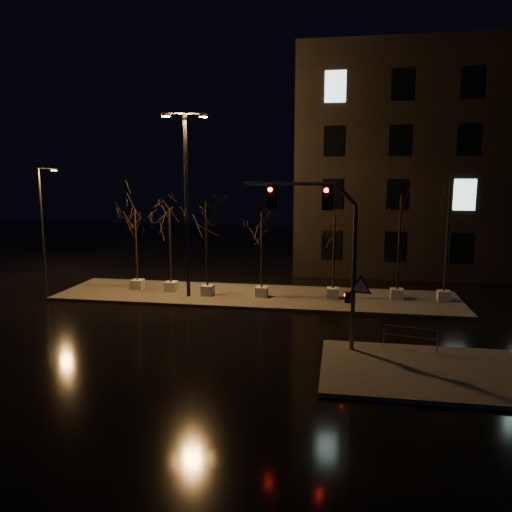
# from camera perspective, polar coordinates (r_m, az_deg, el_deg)

# --- Properties ---
(ground) EXTENTS (90.00, 90.00, 0.00)m
(ground) POSITION_cam_1_polar(r_m,az_deg,el_deg) (22.03, -2.73, -8.52)
(ground) COLOR black
(ground) RESTS_ON ground
(median) EXTENTS (22.00, 5.00, 0.15)m
(median) POSITION_cam_1_polar(r_m,az_deg,el_deg) (27.68, -0.07, -4.61)
(median) COLOR #484640
(median) RESTS_ON ground
(sidewalk_corner) EXTENTS (7.00, 5.00, 0.15)m
(sidewalk_corner) POSITION_cam_1_polar(r_m,az_deg,el_deg) (18.48, 18.64, -12.36)
(sidewalk_corner) COLOR #484640
(sidewalk_corner) RESTS_ON ground
(building) EXTENTS (25.00, 12.00, 15.00)m
(building) POSITION_cam_1_polar(r_m,az_deg,el_deg) (39.63, 23.83, 9.65)
(building) COLOR black
(building) RESTS_ON ground
(tree_0) EXTENTS (1.80, 1.80, 4.74)m
(tree_0) POSITION_cam_1_polar(r_m,az_deg,el_deg) (29.28, -13.63, 3.19)
(tree_0) COLOR beige
(tree_0) RESTS_ON median
(tree_1) EXTENTS (1.80, 1.80, 4.86)m
(tree_1) POSITION_cam_1_polar(r_m,az_deg,el_deg) (28.35, -9.86, 3.32)
(tree_1) COLOR beige
(tree_1) RESTS_ON median
(tree_2) EXTENTS (1.80, 1.80, 5.29)m
(tree_2) POSITION_cam_1_polar(r_m,az_deg,el_deg) (27.08, -5.68, 3.82)
(tree_2) COLOR beige
(tree_2) RESTS_ON median
(tree_3) EXTENTS (1.80, 1.80, 4.73)m
(tree_3) POSITION_cam_1_polar(r_m,az_deg,el_deg) (26.61, 0.66, 2.85)
(tree_3) COLOR beige
(tree_3) RESTS_ON median
(tree_4) EXTENTS (1.80, 1.80, 4.54)m
(tree_4) POSITION_cam_1_polar(r_m,az_deg,el_deg) (26.70, 8.93, 2.45)
(tree_4) COLOR beige
(tree_4) RESTS_ON median
(tree_5) EXTENTS (1.80, 1.80, 5.70)m
(tree_5) POSITION_cam_1_polar(r_m,az_deg,el_deg) (27.15, 16.17, 4.16)
(tree_5) COLOR beige
(tree_5) RESTS_ON median
(tree_6) EXTENTS (1.80, 1.80, 6.41)m
(tree_6) POSITION_cam_1_polar(r_m,az_deg,el_deg) (27.45, 21.20, 5.09)
(tree_6) COLOR beige
(tree_6) RESTS_ON median
(traffic_signal_mast) EXTENTS (5.07, 1.14, 6.31)m
(traffic_signal_mast) POSITION_cam_1_polar(r_m,az_deg,el_deg) (18.94, 8.19, 1.78)
(traffic_signal_mast) COLOR #55585D
(traffic_signal_mast) RESTS_ON sidewalk_corner
(streetlight_main) EXTENTS (2.41, 0.95, 9.77)m
(streetlight_main) POSITION_cam_1_polar(r_m,az_deg,el_deg) (26.92, -7.96, 7.20)
(streetlight_main) COLOR black
(streetlight_main) RESTS_ON median
(streetlight_far) EXTENTS (1.41, 0.43, 7.21)m
(streetlight_far) POSITION_cam_1_polar(r_m,az_deg,el_deg) (37.78, -23.20, 4.37)
(streetlight_far) COLOR black
(streetlight_far) RESTS_ON ground
(guard_rail_a) EXTENTS (1.95, 0.49, 0.86)m
(guard_rail_a) POSITION_cam_1_polar(r_m,az_deg,el_deg) (20.10, 17.22, -8.58)
(guard_rail_a) COLOR #55585D
(guard_rail_a) RESTS_ON sidewalk_corner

